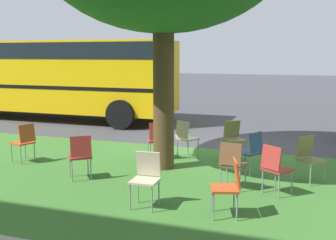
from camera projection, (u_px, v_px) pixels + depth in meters
The scene contains 14 objects.
ground at pixel (222, 148), 10.88m from camera, with size 80.00×80.00×0.00m, color #424247.
grass_verge at pixel (187, 184), 7.90m from camera, with size 48.00×6.00×0.01m, color #3D752D.
chair_0 at pixel (186, 136), 9.86m from camera, with size 0.56×0.57×0.88m.
chair_1 at pixel (251, 149), 8.44m from camera, with size 0.56×0.55×0.88m.
chair_2 at pixel (309, 155), 7.95m from camera, with size 0.59×0.59×0.88m.
chair_3 at pixel (24, 140), 9.39m from camera, with size 0.52×0.51×0.88m.
chair_4 at pixel (146, 175), 6.66m from camera, with size 0.44×0.44×0.88m.
chair_5 at pixel (157, 137), 9.65m from camera, with size 0.57×0.57×0.88m.
chair_6 at pixel (232, 162), 7.49m from camera, with size 0.47×0.48×0.88m.
chair_7 at pixel (229, 183), 6.23m from camera, with size 0.53×0.52×0.88m.
chair_8 at pixel (234, 136), 9.77m from camera, with size 0.58×0.59×0.88m.
chair_9 at pixel (275, 166), 7.21m from camera, with size 0.58×0.58×0.88m.
chair_10 at pixel (80, 154), 8.09m from camera, with size 0.58×0.59×0.88m.
school_bus at pixel (39, 72), 15.83m from camera, with size 10.40×2.80×2.88m.
Camera 1 is at (-2.19, 10.50, 2.43)m, focal length 44.80 mm.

